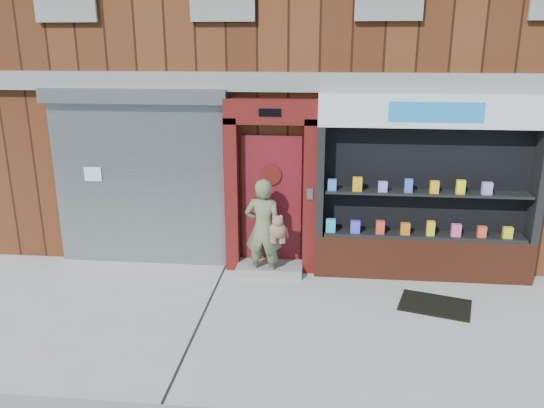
# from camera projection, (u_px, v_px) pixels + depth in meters

# --- Properties ---
(ground) EXTENTS (80.00, 80.00, 0.00)m
(ground) POSITION_uv_depth(u_px,v_px,m) (311.00, 325.00, 7.31)
(ground) COLOR #9E9E99
(ground) RESTS_ON ground
(building) EXTENTS (12.00, 8.16, 8.00)m
(building) POSITION_uv_depth(u_px,v_px,m) (323.00, 31.00, 11.86)
(building) COLOR #4C2211
(building) RESTS_ON ground
(shutter_bay) EXTENTS (3.10, 0.30, 3.04)m
(shutter_bay) POSITION_uv_depth(u_px,v_px,m) (139.00, 168.00, 8.94)
(shutter_bay) COLOR gray
(shutter_bay) RESTS_ON ground
(red_door_bay) EXTENTS (1.52, 0.58, 2.90)m
(red_door_bay) POSITION_uv_depth(u_px,v_px,m) (271.00, 187.00, 8.74)
(red_door_bay) COLOR #4A0D0C
(red_door_bay) RESTS_ON ground
(pharmacy_bay) EXTENTS (3.50, 0.41, 3.00)m
(pharmacy_bay) POSITION_uv_depth(u_px,v_px,m) (425.00, 197.00, 8.47)
(pharmacy_bay) COLOR maroon
(pharmacy_bay) RESTS_ON ground
(woman) EXTENTS (0.71, 0.50, 1.68)m
(woman) POSITION_uv_depth(u_px,v_px,m) (264.00, 229.00, 8.61)
(woman) COLOR #616F49
(woman) RESTS_ON ground
(doormat) EXTENTS (1.16, 0.96, 0.03)m
(doormat) POSITION_uv_depth(u_px,v_px,m) (435.00, 305.00, 7.85)
(doormat) COLOR black
(doormat) RESTS_ON ground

